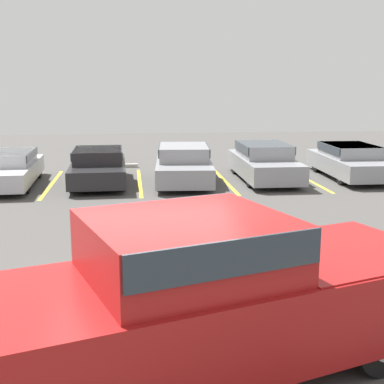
{
  "coord_description": "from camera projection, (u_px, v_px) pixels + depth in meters",
  "views": [
    {
      "loc": [
        -0.16,
        -6.71,
        3.35
      ],
      "look_at": [
        1.17,
        4.76,
        1.0
      ],
      "focal_mm": 50.0,
      "sensor_mm": 36.0,
      "label": 1
    }
  ],
  "objects": [
    {
      "name": "parked_sedan_c",
      "position": [
        184.0,
        163.0,
        18.31
      ],
      "size": [
        2.18,
        4.73,
        1.27
      ],
      "rotation": [
        0.0,
        0.0,
        -1.65
      ],
      "color": "gray",
      "rests_on": "ground_plane"
    },
    {
      "name": "stall_stripe_e",
      "position": [
        306.0,
        179.0,
        19.14
      ],
      "size": [
        0.12,
        5.33,
        0.01
      ],
      "primitive_type": "cube",
      "color": "yellow",
      "rests_on": "ground_plane"
    },
    {
      "name": "wheel_stop_curb",
      "position": [
        115.0,
        166.0,
        21.65
      ],
      "size": [
        1.82,
        0.2,
        0.14
      ],
      "primitive_type": "cube",
      "color": "#B7B2A8",
      "rests_on": "ground_plane"
    },
    {
      "name": "stall_stripe_b",
      "position": [
        52.0,
        184.0,
        18.13
      ],
      "size": [
        0.12,
        5.33,
        0.01
      ],
      "primitive_type": "cube",
      "color": "yellow",
      "rests_on": "ground_plane"
    },
    {
      "name": "ground_plane",
      "position": [
        146.0,
        336.0,
        7.22
      ],
      "size": [
        60.0,
        60.0,
        0.0
      ],
      "primitive_type": "plane",
      "color": "#4C4947"
    },
    {
      "name": "parked_sedan_d",
      "position": [
        264.0,
        161.0,
        18.84
      ],
      "size": [
        1.8,
        4.72,
        1.29
      ],
      "rotation": [
        0.0,
        0.0,
        -1.58
      ],
      "color": "gray",
      "rests_on": "ground_plane"
    },
    {
      "name": "parked_sedan_b",
      "position": [
        98.0,
        165.0,
        18.02
      ],
      "size": [
        1.88,
        4.34,
        1.19
      ],
      "rotation": [
        0.0,
        0.0,
        -1.55
      ],
      "color": "#232326",
      "rests_on": "ground_plane"
    },
    {
      "name": "parked_sedan_a",
      "position": [
        9.0,
        167.0,
        17.73
      ],
      "size": [
        1.85,
        4.83,
        1.14
      ],
      "rotation": [
        0.0,
        0.0,
        -1.54
      ],
      "color": "#B7BABF",
      "rests_on": "ground_plane"
    },
    {
      "name": "parked_sedan_e",
      "position": [
        350.0,
        160.0,
        19.26
      ],
      "size": [
        1.94,
        4.71,
        1.2
      ],
      "rotation": [
        0.0,
        0.0,
        -1.6
      ],
      "color": "gray",
      "rests_on": "ground_plane"
    },
    {
      "name": "pickup_truck",
      "position": [
        211.0,
        295.0,
        6.18
      ],
      "size": [
        6.35,
        3.89,
        1.91
      ],
      "rotation": [
        0.0,
        0.0,
        0.32
      ],
      "color": "#A51919",
      "rests_on": "ground_plane"
    },
    {
      "name": "stall_stripe_c",
      "position": [
        140.0,
        182.0,
        18.47
      ],
      "size": [
        0.12,
        5.33,
        0.01
      ],
      "primitive_type": "cube",
      "color": "yellow",
      "rests_on": "ground_plane"
    },
    {
      "name": "stall_stripe_d",
      "position": [
        224.0,
        180.0,
        18.8
      ],
      "size": [
        0.12,
        5.33,
        0.01
      ],
      "primitive_type": "cube",
      "color": "yellow",
      "rests_on": "ground_plane"
    }
  ]
}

